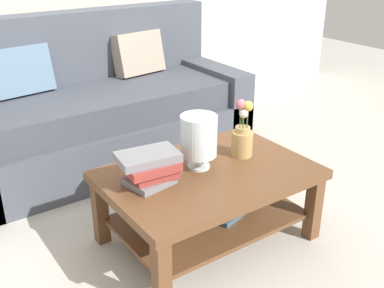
{
  "coord_description": "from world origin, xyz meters",
  "views": [
    {
      "loc": [
        -1.31,
        -2.13,
        1.55
      ],
      "look_at": [
        -0.0,
        -0.25,
        0.53
      ],
      "focal_mm": 43.42,
      "sensor_mm": 36.0,
      "label": 1
    }
  ],
  "objects_px": {
    "coffee_table": "(209,190)",
    "glass_hurricane_vase": "(199,137)",
    "book_stack_main": "(150,167)",
    "flower_pitcher": "(243,134)",
    "couch": "(99,112)"
  },
  "relations": [
    {
      "from": "coffee_table",
      "to": "glass_hurricane_vase",
      "type": "bearing_deg",
      "value": 111.4
    },
    {
      "from": "book_stack_main",
      "to": "flower_pitcher",
      "type": "bearing_deg",
      "value": -1.43
    },
    {
      "from": "coffee_table",
      "to": "book_stack_main",
      "type": "relative_size",
      "value": 3.41
    },
    {
      "from": "couch",
      "to": "flower_pitcher",
      "type": "relative_size",
      "value": 6.41
    },
    {
      "from": "glass_hurricane_vase",
      "to": "flower_pitcher",
      "type": "bearing_deg",
      "value": -3.23
    },
    {
      "from": "flower_pitcher",
      "to": "couch",
      "type": "bearing_deg",
      "value": 103.37
    },
    {
      "from": "couch",
      "to": "glass_hurricane_vase",
      "type": "distance_m",
      "value": 1.27
    },
    {
      "from": "glass_hurricane_vase",
      "to": "coffee_table",
      "type": "bearing_deg",
      "value": -68.6
    },
    {
      "from": "coffee_table",
      "to": "book_stack_main",
      "type": "height_order",
      "value": "book_stack_main"
    },
    {
      "from": "couch",
      "to": "flower_pitcher",
      "type": "height_order",
      "value": "couch"
    },
    {
      "from": "couch",
      "to": "glass_hurricane_vase",
      "type": "height_order",
      "value": "couch"
    },
    {
      "from": "glass_hurricane_vase",
      "to": "couch",
      "type": "bearing_deg",
      "value": 90.52
    },
    {
      "from": "coffee_table",
      "to": "glass_hurricane_vase",
      "type": "height_order",
      "value": "glass_hurricane_vase"
    },
    {
      "from": "glass_hurricane_vase",
      "to": "flower_pitcher",
      "type": "relative_size",
      "value": 0.88
    },
    {
      "from": "couch",
      "to": "glass_hurricane_vase",
      "type": "bearing_deg",
      "value": -89.48
    }
  ]
}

